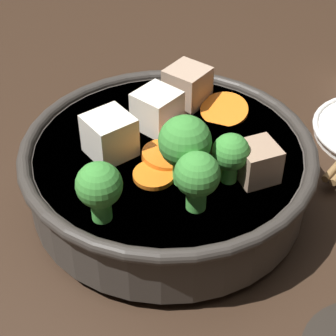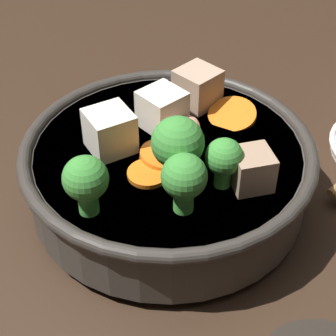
% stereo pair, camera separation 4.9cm
% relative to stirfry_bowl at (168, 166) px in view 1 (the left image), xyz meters
% --- Properties ---
extents(ground_plane, '(3.00, 3.00, 0.00)m').
position_rel_stirfry_bowl_xyz_m(ground_plane, '(-0.00, -0.00, -0.05)').
color(ground_plane, black).
extents(stirfry_bowl, '(0.26, 0.26, 0.12)m').
position_rel_stirfry_bowl_xyz_m(stirfry_bowl, '(0.00, 0.00, 0.00)').
color(stirfry_bowl, '#38332D').
rests_on(stirfry_bowl, ground_plane).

